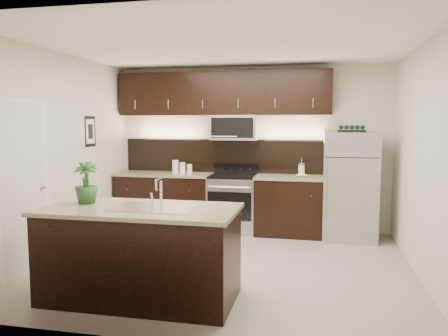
% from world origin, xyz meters
% --- Properties ---
extents(ground, '(4.50, 4.50, 0.00)m').
position_xyz_m(ground, '(0.00, 0.00, 0.00)').
color(ground, gray).
rests_on(ground, ground).
extents(room_walls, '(4.52, 4.02, 2.71)m').
position_xyz_m(room_walls, '(-0.11, -0.04, 1.70)').
color(room_walls, beige).
rests_on(room_walls, ground).
extents(counter_run, '(3.51, 0.65, 0.94)m').
position_xyz_m(counter_run, '(-0.46, 1.69, 0.47)').
color(counter_run, black).
rests_on(counter_run, ground).
extents(upper_fixtures, '(3.49, 0.40, 1.66)m').
position_xyz_m(upper_fixtures, '(-0.43, 1.84, 2.14)').
color(upper_fixtures, black).
rests_on(upper_fixtures, counter_run).
extents(island, '(1.96, 0.96, 0.94)m').
position_xyz_m(island, '(-0.65, -1.19, 0.47)').
color(island, black).
rests_on(island, ground).
extents(sink_faucet, '(0.84, 0.50, 0.28)m').
position_xyz_m(sink_faucet, '(-0.50, -1.18, 0.96)').
color(sink_faucet, silver).
rests_on(sink_faucet, island).
extents(refrigerator, '(0.79, 0.71, 1.64)m').
position_xyz_m(refrigerator, '(1.57, 1.63, 0.82)').
color(refrigerator, '#B2B2B7').
rests_on(refrigerator, ground).
extents(wine_rack, '(0.41, 0.25, 0.10)m').
position_xyz_m(wine_rack, '(1.57, 1.63, 1.69)').
color(wine_rack, black).
rests_on(wine_rack, refrigerator).
extents(plant, '(0.31, 0.31, 0.44)m').
position_xyz_m(plant, '(-1.29, -1.08, 1.16)').
color(plant, '#235120').
rests_on(plant, island).
extents(canisters, '(0.34, 0.10, 0.22)m').
position_xyz_m(canisters, '(-1.12, 1.64, 1.04)').
color(canisters, silver).
rests_on(canisters, counter_run).
extents(french_press, '(0.10, 0.10, 0.29)m').
position_xyz_m(french_press, '(0.85, 1.64, 1.05)').
color(french_press, silver).
rests_on(french_press, counter_run).
extents(bananas, '(0.19, 0.16, 0.05)m').
position_xyz_m(bananas, '(0.80, 1.61, 0.97)').
color(bananas, gold).
rests_on(bananas, counter_run).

